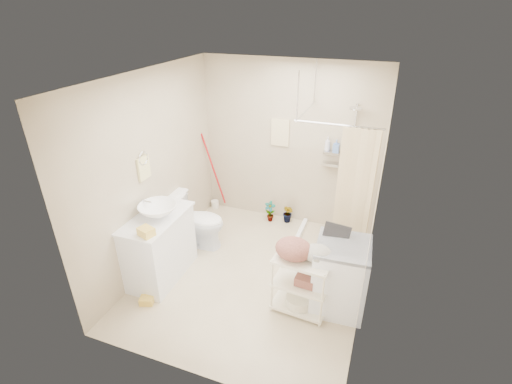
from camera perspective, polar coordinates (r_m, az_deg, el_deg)
floor at (r=5.13m, az=-0.37°, el=-12.63°), size 3.20×3.20×0.00m
ceiling at (r=4.00m, az=-0.49°, el=17.31°), size 2.80×3.20×0.04m
wall_back at (r=5.81m, az=5.17°, el=7.13°), size 2.80×0.04×2.60m
wall_front at (r=3.20m, az=-10.76°, el=-11.80°), size 2.80×0.04×2.60m
wall_left at (r=5.03m, az=-15.55°, el=2.90°), size 0.04×3.20×2.60m
wall_right at (r=4.19m, az=17.84°, el=-2.57°), size 0.04×3.20×2.60m
vanity at (r=5.03m, az=-14.67°, el=-8.12°), size 0.59×1.04×0.91m
sink at (r=4.74m, az=-14.86°, el=-2.79°), size 0.56×0.56×0.16m
counter_basket at (r=4.42m, az=-16.54°, el=-5.88°), size 0.21×0.18×0.10m
floor_basket at (r=4.88m, az=-16.47°, el=-15.54°), size 0.28×0.24×0.13m
toilet at (r=5.56m, az=-9.04°, el=-4.34°), size 0.83×0.51×0.82m
mop at (r=6.38m, az=-6.61°, el=3.09°), size 0.17×0.17×1.40m
potted_plant_a at (r=6.17m, az=2.15°, el=-3.01°), size 0.20×0.14×0.36m
potted_plant_b at (r=6.16m, az=4.96°, el=-3.31°), size 0.24×0.23×0.33m
hanging_towel at (r=5.77m, az=3.74°, el=9.12°), size 0.28×0.03×0.42m
towel_ring at (r=4.81m, az=-16.93°, el=3.78°), size 0.04×0.22×0.34m
tp_holder at (r=5.30m, az=-14.12°, el=-2.66°), size 0.08×0.12×0.14m
shower at (r=5.26m, az=12.37°, el=1.40°), size 1.10×1.10×2.10m
shampoo_bottle_a at (r=5.60m, az=10.95°, el=7.30°), size 0.10×0.10×0.21m
shampoo_bottle_b at (r=5.55m, az=12.24°, el=6.90°), size 0.09×0.09×0.19m
washing_machine at (r=4.54m, az=12.81°, el=-12.46°), size 0.64×0.66×0.88m
laundry_rack at (r=4.41m, az=6.95°, el=-13.26°), size 0.66×0.42×0.88m
ironing_board at (r=4.50m, az=11.00°, el=-11.05°), size 0.31×0.11×1.07m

